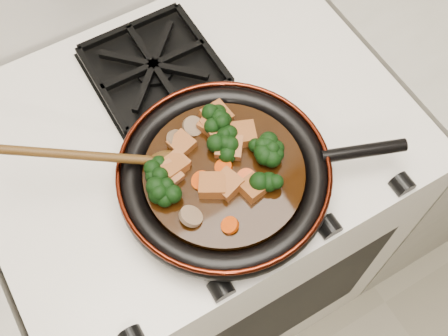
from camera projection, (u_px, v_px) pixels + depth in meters
stove at (200, 223)px, 1.39m from camera, size 0.76×0.60×0.90m
burner_grate_front at (231, 185)px, 0.93m from camera, size 0.23×0.23×0.03m
burner_grate_back at (154, 68)px, 1.04m from camera, size 0.23×0.23×0.03m
skillet at (225, 175)px, 0.90m from camera, size 0.46×0.35×0.05m
braising_sauce at (224, 174)px, 0.90m from camera, size 0.26×0.26×0.02m
tofu_cube_0 at (182, 144)px, 0.90m from camera, size 0.04×0.04×0.02m
tofu_cube_1 at (229, 148)px, 0.90m from camera, size 0.06×0.06×0.03m
tofu_cube_2 at (176, 164)px, 0.89m from camera, size 0.04×0.04×0.02m
tofu_cube_3 at (242, 135)px, 0.91m from camera, size 0.06×0.05×0.02m
tofu_cube_4 at (217, 128)px, 0.92m from camera, size 0.04×0.05×0.02m
tofu_cube_5 at (216, 116)px, 0.93m from camera, size 0.05×0.05×0.03m
tofu_cube_6 at (173, 167)px, 0.88m from camera, size 0.05×0.04×0.03m
tofu_cube_7 at (212, 186)px, 0.87m from camera, size 0.06×0.06×0.03m
tofu_cube_8 at (168, 176)px, 0.88m from camera, size 0.04×0.05×0.03m
tofu_cube_9 at (252, 188)px, 0.87m from camera, size 0.04×0.04×0.03m
tofu_cube_10 at (213, 124)px, 0.92m from camera, size 0.05×0.05×0.03m
tofu_cube_11 at (227, 184)px, 0.87m from camera, size 0.05×0.05×0.03m
broccoli_floret_0 at (267, 180)px, 0.87m from camera, size 0.09×0.09×0.07m
broccoli_floret_1 at (267, 148)px, 0.89m from camera, size 0.09×0.09×0.07m
broccoli_floret_2 at (162, 193)px, 0.86m from camera, size 0.09×0.09×0.07m
broccoli_floret_3 at (269, 152)px, 0.89m from camera, size 0.08×0.08×0.07m
broccoli_floret_4 at (215, 119)px, 0.92m from camera, size 0.07×0.07×0.07m
broccoli_floret_5 at (271, 154)px, 0.89m from camera, size 0.07×0.07×0.07m
broccoli_floret_6 at (220, 132)px, 0.91m from camera, size 0.08×0.08×0.07m
broccoli_floret_7 at (226, 149)px, 0.90m from camera, size 0.07×0.07×0.06m
broccoli_floret_8 at (158, 171)px, 0.88m from camera, size 0.06×0.07×0.06m
carrot_coin_0 at (246, 178)px, 0.88m from camera, size 0.03×0.03×0.01m
carrot_coin_1 at (201, 181)px, 0.88m from camera, size 0.03×0.03×0.02m
carrot_coin_2 at (230, 225)px, 0.84m from camera, size 0.03×0.03×0.02m
carrot_coin_3 at (223, 167)px, 0.89m from camera, size 0.03×0.03×0.02m
mushroom_slice_0 at (176, 140)px, 0.91m from camera, size 0.04×0.04×0.03m
mushroom_slice_1 at (193, 126)px, 0.92m from camera, size 0.04×0.04×0.02m
mushroom_slice_2 at (191, 216)px, 0.84m from camera, size 0.04×0.04×0.03m
wooden_spoon at (114, 158)px, 0.87m from camera, size 0.16×0.10×0.27m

